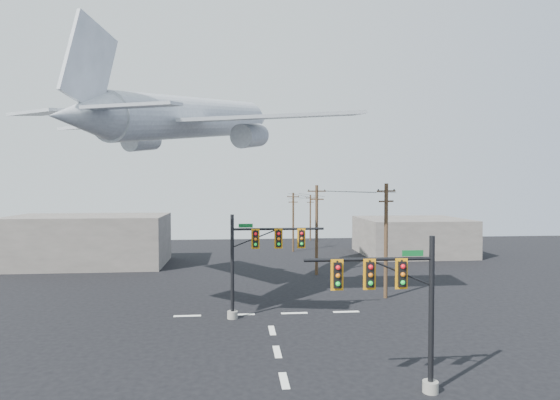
{
  "coord_description": "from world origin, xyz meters",
  "views": [
    {
      "loc": [
        -2.34,
        -22.83,
        9.82
      ],
      "look_at": [
        0.26,
        5.0,
        8.84
      ],
      "focal_mm": 30.0,
      "sensor_mm": 36.0,
      "label": 1
    }
  ],
  "objects": [
    {
      "name": "utility_pole_d",
      "position": [
        10.36,
        56.85,
        4.13
      ],
      "size": [
        1.64,
        0.27,
        7.9
      ],
      "rotation": [
        0.0,
        0.0,
        0.05
      ],
      "color": "#4D3721",
      "rests_on": "ground"
    },
    {
      "name": "lane_markings",
      "position": [
        0.0,
        5.33,
        0.01
      ],
      "size": [
        14.0,
        21.2,
        0.01
      ],
      "color": "white",
      "rests_on": "ground"
    },
    {
      "name": "utility_pole_c",
      "position": [
        5.81,
        43.97,
        4.46
      ],
      "size": [
        1.75,
        0.29,
        8.52
      ],
      "rotation": [
        0.0,
        0.0,
        -0.08
      ],
      "color": "#4D3721",
      "rests_on": "ground"
    },
    {
      "name": "building_left",
      "position": [
        -20.0,
        35.0,
        3.0
      ],
      "size": [
        18.0,
        10.0,
        6.0
      ],
      "primitive_type": "cube",
      "color": "slate",
      "rests_on": "ground"
    },
    {
      "name": "utility_pole_a",
      "position": [
        10.4,
        15.99,
        5.15
      ],
      "size": [
        1.86,
        0.9,
        9.84
      ],
      "rotation": [
        0.0,
        0.0,
        0.41
      ],
      "color": "#4D3721",
      "rests_on": "ground"
    },
    {
      "name": "signal_mast_near",
      "position": [
        5.23,
        -2.0,
        4.15
      ],
      "size": [
        6.39,
        0.81,
        7.4
      ],
      "color": "gray",
      "rests_on": "ground"
    },
    {
      "name": "utility_pole_b",
      "position": [
        6.24,
        26.65,
        5.06
      ],
      "size": [
        1.96,
        0.33,
        9.67
      ],
      "rotation": [
        0.0,
        0.0,
        -0.04
      ],
      "color": "#4D3721",
      "rests_on": "ground"
    },
    {
      "name": "airliner",
      "position": [
        -5.82,
        17.24,
        15.29
      ],
      "size": [
        26.38,
        28.9,
        8.06
      ],
      "rotation": [
        0.0,
        -0.12,
        1.11
      ],
      "color": "silver"
    },
    {
      "name": "signal_mast_far",
      "position": [
        -0.97,
        10.97,
        4.28
      ],
      "size": [
        7.09,
        0.84,
        7.59
      ],
      "color": "gray",
      "rests_on": "ground"
    },
    {
      "name": "power_lines",
      "position": [
        7.31,
        36.4,
        8.33
      ],
      "size": [
        6.27,
        40.87,
        1.48
      ],
      "color": "black"
    },
    {
      "name": "ground",
      "position": [
        0.0,
        0.0,
        0.0
      ],
      "size": [
        120.0,
        120.0,
        0.0
      ],
      "primitive_type": "plane",
      "color": "black",
      "rests_on": "ground"
    },
    {
      "name": "building_right",
      "position": [
        22.0,
        40.0,
        2.5
      ],
      "size": [
        14.0,
        12.0,
        5.0
      ],
      "primitive_type": "cube",
      "color": "slate",
      "rests_on": "ground"
    }
  ]
}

